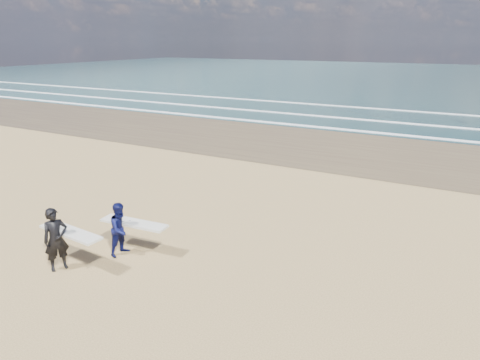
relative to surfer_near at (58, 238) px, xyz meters
The scene contains 2 objects.
surfer_near is the anchor object (origin of this frame).
surfer_far 1.82m from the surfer_near, 58.53° to the left, with size 2.24×1.14×1.66m.
Camera 1 is at (10.41, -7.75, 6.28)m, focal length 32.00 mm.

